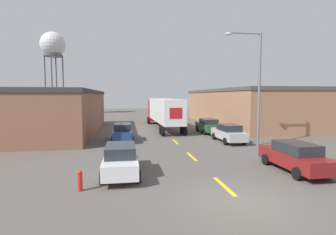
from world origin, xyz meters
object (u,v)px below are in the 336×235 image
(parked_car_left_far, at_px, (123,132))
(street_lamp, at_px, (256,81))
(parked_car_right_far, at_px, (208,126))
(semi_truck, at_px, (163,110))
(fire_hydrant, at_px, (80,181))
(parked_car_right_mid, at_px, (228,133))
(water_tower, at_px, (53,46))
(parked_car_left_near, at_px, (121,159))
(parked_car_right_near, at_px, (295,156))

(parked_car_left_far, relative_size, street_lamp, 0.50)
(parked_car_right_far, bearing_deg, semi_truck, 129.99)
(semi_truck, relative_size, fire_hydrant, 16.80)
(parked_car_right_far, distance_m, parked_car_right_mid, 5.95)
(parked_car_right_mid, relative_size, water_tower, 0.25)
(semi_truck, height_order, fire_hydrant, semi_truck)
(parked_car_left_near, bearing_deg, parked_car_right_near, -5.31)
(parked_car_left_far, distance_m, street_lamp, 12.77)
(parked_car_right_far, distance_m, parked_car_right_near, 15.48)
(parked_car_left_far, bearing_deg, parked_car_left_near, -90.00)
(parked_car_right_far, distance_m, street_lamp, 9.26)
(parked_car_right_far, relative_size, street_lamp, 0.50)
(parked_car_left_far, relative_size, fire_hydrant, 5.16)
(semi_truck, xyz_separation_m, parked_car_left_far, (-5.15, -8.91, -1.49))
(street_lamp, xyz_separation_m, fire_hydrant, (-12.85, -8.89, -5.02))
(parked_car_left_near, height_order, fire_hydrant, parked_car_left_near)
(semi_truck, relative_size, parked_car_right_far, 3.26)
(semi_truck, bearing_deg, street_lamp, -67.17)
(parked_car_left_far, xyz_separation_m, water_tower, (-15.83, 39.29, 14.86))
(semi_truck, relative_size, parked_car_left_near, 3.26)
(parked_car_right_far, relative_size, water_tower, 0.25)
(parked_car_right_mid, distance_m, street_lamp, 5.25)
(parked_car_right_near, distance_m, parked_car_right_mid, 9.53)
(parked_car_left_far, bearing_deg, parked_car_right_near, -51.06)
(semi_truck, bearing_deg, parked_car_right_far, -51.55)
(parked_car_left_near, bearing_deg, semi_truck, 75.48)
(water_tower, bearing_deg, parked_car_right_far, -54.52)
(semi_truck, distance_m, parked_car_right_far, 7.07)
(semi_truck, xyz_separation_m, parked_car_right_mid, (4.44, -11.25, -1.49))
(parked_car_right_near, relative_size, street_lamp, 0.50)
(semi_truck, distance_m, water_tower, 39.26)
(parked_car_right_far, bearing_deg, street_lamp, -79.06)
(parked_car_right_far, height_order, parked_car_left_near, same)
(parked_car_right_near, distance_m, water_tower, 59.02)
(parked_car_left_near, bearing_deg, street_lamp, 31.18)
(parked_car_left_far, bearing_deg, street_lamp, -20.94)
(parked_car_left_near, relative_size, parked_car_left_far, 1.00)
(parked_car_right_near, height_order, street_lamp, street_lamp)
(parked_car_right_far, height_order, water_tower, water_tower)
(parked_car_right_near, bearing_deg, fire_hydrant, -173.57)
(parked_car_right_near, relative_size, fire_hydrant, 5.16)
(parked_car_left_near, distance_m, parked_car_left_far, 10.97)
(semi_truck, height_order, parked_car_right_mid, semi_truck)
(parked_car_right_mid, xyz_separation_m, fire_hydrant, (-11.33, -10.80, -0.38))
(parked_car_right_near, distance_m, parked_car_left_near, 9.63)
(water_tower, bearing_deg, parked_car_right_near, -63.57)
(semi_truck, bearing_deg, parked_car_left_near, -106.05)
(parked_car_left_near, xyz_separation_m, parked_car_right_mid, (9.59, 8.63, 0.00))
(parked_car_left_far, bearing_deg, semi_truck, 59.98)
(parked_car_left_near, height_order, parked_car_right_mid, same)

